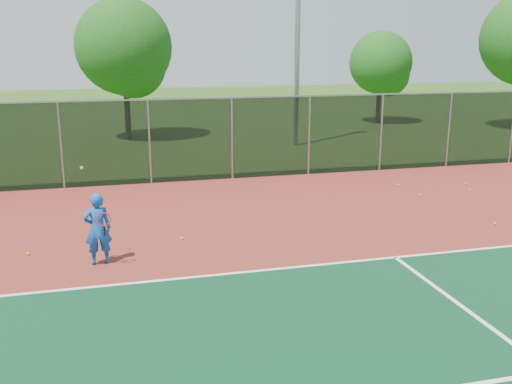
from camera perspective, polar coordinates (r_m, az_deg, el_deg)
ground at (r=10.59m, az=11.64°, el=-13.20°), size 120.00×120.00×0.00m
court_apron at (r=12.23m, az=7.54°, el=-9.05°), size 30.00×20.00×0.02m
fence_back at (r=21.08m, az=-2.42°, el=5.47°), size 30.00×0.06×3.03m
tennis_player at (r=13.34m, az=-15.54°, el=-3.57°), size 0.65×0.65×2.27m
practice_ball_0 at (r=17.22m, az=22.81°, el=-2.90°), size 0.07×0.07×0.07m
practice_ball_1 at (r=21.81m, az=20.23°, el=0.84°), size 0.07×0.07×0.07m
practice_ball_2 at (r=14.68m, az=-21.83°, el=-5.73°), size 0.07×0.07×0.07m
practice_ball_4 at (r=19.60m, az=16.09°, el=-0.30°), size 0.07×0.07×0.07m
practice_ball_5 at (r=20.85m, az=20.59°, el=0.21°), size 0.07×0.07×0.07m
practice_ball_7 at (r=20.85m, az=14.08°, el=0.71°), size 0.07×0.07×0.07m
practice_ball_8 at (r=14.80m, az=-7.42°, el=-4.61°), size 0.07×0.07×0.07m
floodlight_n at (r=28.25m, az=4.23°, el=18.18°), size 0.90×0.40×11.86m
tree_back_left at (r=30.83m, az=-12.87°, el=13.57°), size 4.94×4.94×7.26m
tree_back_mid at (r=37.48m, az=12.54°, el=12.24°), size 3.92×3.92×5.75m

